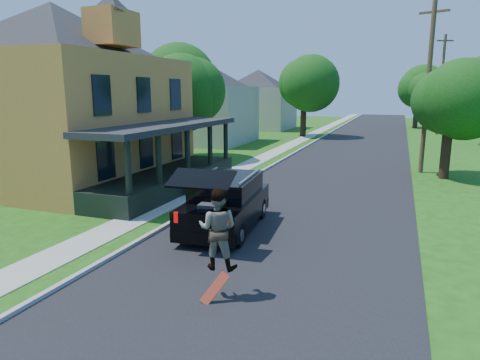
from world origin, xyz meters
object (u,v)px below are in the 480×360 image
(black_suv, at_px, (226,203))
(utility_pole_near, at_px, (428,87))
(skateboarder, at_px, (218,229))
(tree_right_near, at_px, (450,100))

(black_suv, height_order, utility_pole_near, utility_pole_near)
(black_suv, bearing_deg, utility_pole_near, 58.95)
(black_suv, xyz_separation_m, skateboarder, (1.66, -4.50, 0.68))
(black_suv, height_order, tree_right_near, tree_right_near)
(black_suv, bearing_deg, skateboarder, -74.78)
(utility_pole_near, bearing_deg, black_suv, -96.15)
(black_suv, xyz_separation_m, utility_pole_near, (6.56, 13.43, 3.89))
(skateboarder, bearing_deg, tree_right_near, -116.65)
(skateboarder, distance_m, tree_right_near, 17.76)
(tree_right_near, bearing_deg, utility_pole_near, 127.01)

